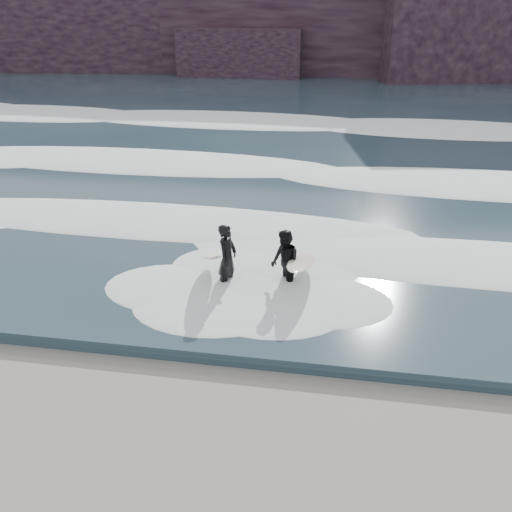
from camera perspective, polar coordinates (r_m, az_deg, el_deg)
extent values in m
plane|color=#716A5A|center=(9.58, -1.52, -22.17)|extent=(120.00, 120.00, 0.00)
cube|color=#253844|center=(36.02, 7.49, 14.17)|extent=(90.00, 52.00, 0.30)
cube|color=black|center=(52.38, 8.77, 22.93)|extent=(70.00, 9.00, 10.00)
ellipsoid|color=white|center=(16.76, 4.28, 1.93)|extent=(60.00, 3.20, 0.20)
ellipsoid|color=white|center=(23.33, 5.99, 8.76)|extent=(60.00, 4.00, 0.24)
ellipsoid|color=white|center=(32.04, 7.17, 13.34)|extent=(60.00, 4.80, 0.30)
imported|color=black|center=(14.22, -2.88, -0.27)|extent=(0.57, 0.74, 1.81)
ellipsoid|color=silver|center=(14.33, -4.41, 0.06)|extent=(0.91, 1.87, 0.74)
imported|color=black|center=(14.18, 2.89, -0.66)|extent=(0.94, 1.02, 1.68)
ellipsoid|color=silver|center=(14.12, 4.59, -0.56)|extent=(0.80, 2.34, 0.62)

